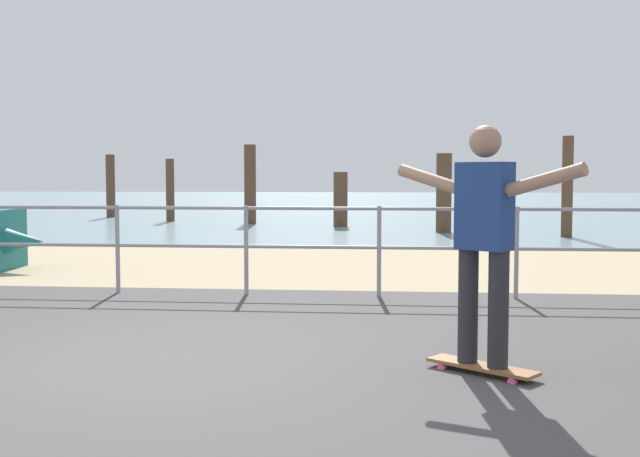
# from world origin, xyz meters

# --- Properties ---
(ground_plane) EXTENTS (24.00, 10.00, 0.04)m
(ground_plane) POSITION_xyz_m (0.00, -1.00, 0.00)
(ground_plane) COLOR #474444
(ground_plane) RESTS_ON ground
(beach_strip) EXTENTS (24.00, 6.00, 0.04)m
(beach_strip) POSITION_xyz_m (0.00, 7.00, 0.00)
(beach_strip) COLOR tan
(beach_strip) RESTS_ON ground
(sea_surface) EXTENTS (72.00, 50.00, 0.04)m
(sea_surface) POSITION_xyz_m (0.00, 35.00, 0.00)
(sea_surface) COLOR #75939E
(sea_surface) RESTS_ON ground
(railing_fence) EXTENTS (13.82, 0.05, 1.05)m
(railing_fence) POSITION_xyz_m (-2.00, 3.60, 0.70)
(railing_fence) COLOR gray
(railing_fence) RESTS_ON ground
(skateboard) EXTENTS (0.75, 0.65, 0.08)m
(skateboard) POSITION_xyz_m (2.61, 0.20, 0.07)
(skateboard) COLOR brown
(skateboard) RESTS_ON ground
(skateboarder) EXTENTS (1.20, 0.96, 1.65)m
(skateboarder) POSITION_xyz_m (2.61, 0.20, 1.02)
(skateboarder) COLOR #26262B
(skateboarder) RESTS_ON skateboard
(groyne_post_0) EXTENTS (0.29, 0.29, 2.10)m
(groyne_post_0) POSITION_xyz_m (-7.43, 19.84, 1.05)
(groyne_post_0) COLOR #513826
(groyne_post_0) RESTS_ON ground
(groyne_post_1) EXTENTS (0.25, 0.25, 1.91)m
(groyne_post_1) POSITION_xyz_m (-4.78, 17.74, 0.95)
(groyne_post_1) COLOR #513826
(groyne_post_1) RESTS_ON ground
(groyne_post_2) EXTENTS (0.34, 0.34, 2.28)m
(groyne_post_2) POSITION_xyz_m (-2.13, 16.69, 1.14)
(groyne_post_2) COLOR #513826
(groyne_post_2) RESTS_ON ground
(groyne_post_3) EXTENTS (0.38, 0.38, 1.50)m
(groyne_post_3) POSITION_xyz_m (0.53, 15.82, 0.75)
(groyne_post_3) COLOR #513826
(groyne_post_3) RESTS_ON ground
(groyne_post_4) EXTENTS (0.37, 0.37, 1.93)m
(groyne_post_4) POSITION_xyz_m (3.18, 13.81, 0.97)
(groyne_post_4) COLOR #513826
(groyne_post_4) RESTS_ON ground
(groyne_post_5) EXTENTS (0.24, 0.24, 2.28)m
(groyne_post_5) POSITION_xyz_m (5.83, 12.59, 1.14)
(groyne_post_5) COLOR #513826
(groyne_post_5) RESTS_ON ground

